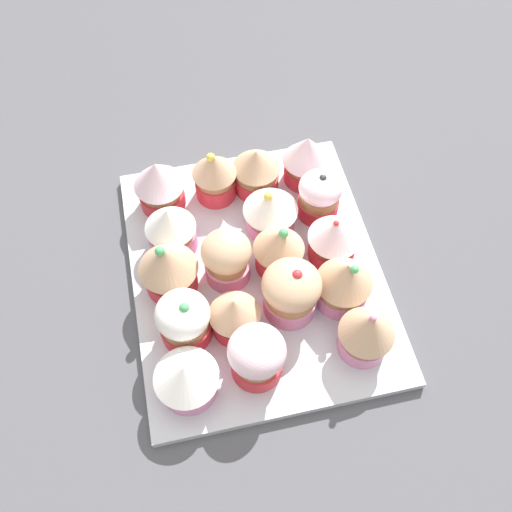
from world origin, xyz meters
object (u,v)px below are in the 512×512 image
at_px(cupcake_0, 306,158).
at_px(cupcake_9, 226,255).
at_px(cupcake_14, 184,320).
at_px(cupcake_7, 334,238).
at_px(cupcake_10, 167,263).
at_px(cupcake_15, 367,332).
at_px(cupcake_16, 257,356).
at_px(cupcake_4, 319,195).
at_px(cupcake_13, 235,314).
at_px(cupcake_2, 214,175).
at_px(cupcake_6, 171,228).
at_px(cupcake_5, 270,209).
at_px(cupcake_12, 291,291).
at_px(cupcake_3, 159,184).
at_px(cupcake_1, 256,170).
at_px(cupcake_8, 280,252).
at_px(cupcake_11, 344,282).
at_px(cupcake_17, 186,378).
at_px(baking_tray, 256,271).

distance_m(cupcake_0, cupcake_9, 0.18).
xyz_separation_m(cupcake_0, cupcake_9, (0.13, 0.12, -0.00)).
height_order(cupcake_9, cupcake_14, same).
bearing_deg(cupcake_7, cupcake_10, -1.34).
distance_m(cupcake_15, cupcake_16, 0.12).
relative_size(cupcake_4, cupcake_13, 1.08).
bearing_deg(cupcake_2, cupcake_6, 45.81).
relative_size(cupcake_5, cupcake_7, 0.99).
bearing_deg(cupcake_12, cupcake_3, -55.64).
xyz_separation_m(cupcake_1, cupcake_8, (0.00, 0.13, 0.00)).
height_order(cupcake_5, cupcake_13, cupcake_5).
relative_size(cupcake_2, cupcake_8, 1.06).
distance_m(cupcake_10, cupcake_13, 0.10).
xyz_separation_m(cupcake_1, cupcake_11, (-0.06, 0.18, 0.00)).
height_order(cupcake_11, cupcake_13, cupcake_11).
bearing_deg(cupcake_10, cupcake_7, 178.66).
xyz_separation_m(cupcake_13, cupcake_16, (-0.01, 0.05, 0.00)).
distance_m(cupcake_12, cupcake_17, 0.15).
distance_m(cupcake_8, cupcake_9, 0.06).
relative_size(cupcake_7, cupcake_12, 0.93).
relative_size(cupcake_1, cupcake_9, 0.93).
distance_m(cupcake_5, cupcake_17, 0.23).
relative_size(cupcake_7, cupcake_16, 1.00).
height_order(cupcake_4, cupcake_9, cupcake_9).
distance_m(cupcake_0, cupcake_8, 0.15).
distance_m(cupcake_3, cupcake_17, 0.25).
distance_m(cupcake_1, cupcake_3, 0.12).
xyz_separation_m(cupcake_0, cupcake_8, (0.07, 0.13, -0.00)).
bearing_deg(cupcake_16, cupcake_12, -129.31).
bearing_deg(cupcake_0, cupcake_9, 43.44).
bearing_deg(cupcake_13, cupcake_8, -135.49).
relative_size(cupcake_11, cupcake_14, 1.06).
xyz_separation_m(cupcake_8, cupcake_13, (0.07, 0.07, -0.00)).
relative_size(cupcake_6, cupcake_7, 0.99).
relative_size(cupcake_4, cupcake_15, 0.90).
bearing_deg(cupcake_8, cupcake_4, -133.72).
distance_m(cupcake_10, cupcake_14, 0.07).
bearing_deg(cupcake_3, cupcake_5, 153.01).
height_order(cupcake_14, cupcake_15, cupcake_15).
xyz_separation_m(baking_tray, cupcake_3, (0.10, -0.12, 0.05)).
xyz_separation_m(cupcake_7, cupcake_15, (0.00, 0.12, 0.00)).
bearing_deg(cupcake_0, cupcake_11, 88.36).
bearing_deg(cupcake_6, cupcake_15, 135.97).
bearing_deg(cupcake_1, cupcake_9, 62.73).
bearing_deg(cupcake_3, cupcake_14, 90.68).
distance_m(cupcake_13, cupcake_14, 0.06).
xyz_separation_m(cupcake_6, cupcake_9, (-0.06, 0.05, 0.00)).
height_order(cupcake_0, cupcake_10, cupcake_10).
relative_size(cupcake_10, cupcake_11, 1.06).
height_order(cupcake_11, cupcake_15, same).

